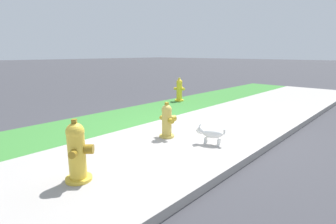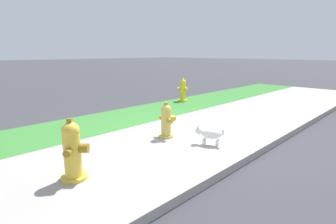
{
  "view_description": "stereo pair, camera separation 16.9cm",
  "coord_description": "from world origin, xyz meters",
  "px_view_note": "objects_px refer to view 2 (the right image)",
  "views": [
    {
      "loc": [
        -4.09,
        -2.97,
        1.58
      ],
      "look_at": [
        -0.26,
        0.54,
        0.4
      ],
      "focal_mm": 28.0,
      "sensor_mm": 36.0,
      "label": 1
    },
    {
      "loc": [
        -3.97,
        -3.09,
        1.58
      ],
      "look_at": [
        -0.26,
        0.54,
        0.4
      ],
      "focal_mm": 28.0,
      "sensor_mm": 36.0,
      "label": 2
    }
  ],
  "objects_px": {
    "fire_hydrant_across_street": "(183,90)",
    "small_white_dog": "(209,134)",
    "fire_hydrant_by_grass_verge": "(166,121)",
    "fire_hydrant_mid_block": "(73,151)"
  },
  "relations": [
    {
      "from": "fire_hydrant_across_street",
      "to": "small_white_dog",
      "type": "bearing_deg",
      "value": -58.28
    },
    {
      "from": "fire_hydrant_by_grass_verge",
      "to": "small_white_dog",
      "type": "height_order",
      "value": "fire_hydrant_by_grass_verge"
    },
    {
      "from": "fire_hydrant_by_grass_verge",
      "to": "small_white_dog",
      "type": "bearing_deg",
      "value": 26.14
    },
    {
      "from": "fire_hydrant_across_street",
      "to": "fire_hydrant_mid_block",
      "type": "relative_size",
      "value": 0.96
    },
    {
      "from": "fire_hydrant_by_grass_verge",
      "to": "fire_hydrant_mid_block",
      "type": "height_order",
      "value": "fire_hydrant_mid_block"
    },
    {
      "from": "fire_hydrant_across_street",
      "to": "fire_hydrant_mid_block",
      "type": "xyz_separation_m",
      "value": [
        -5.13,
        -2.67,
        0.02
      ]
    },
    {
      "from": "fire_hydrant_by_grass_verge",
      "to": "fire_hydrant_mid_block",
      "type": "relative_size",
      "value": 0.85
    },
    {
      "from": "fire_hydrant_by_grass_verge",
      "to": "fire_hydrant_mid_block",
      "type": "distance_m",
      "value": 2.06
    },
    {
      "from": "fire_hydrant_across_street",
      "to": "small_white_dog",
      "type": "relative_size",
      "value": 1.61
    },
    {
      "from": "fire_hydrant_by_grass_verge",
      "to": "fire_hydrant_across_street",
      "type": "xyz_separation_m",
      "value": [
        3.11,
        2.31,
        0.05
      ]
    }
  ]
}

